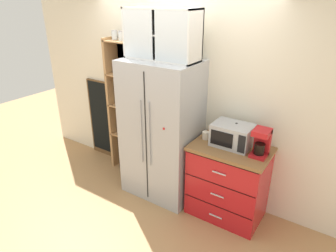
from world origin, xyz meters
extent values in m
plane|color=tan|center=(0.00, 0.00, 0.00)|extent=(10.84, 10.84, 0.00)
cube|color=silver|center=(0.00, 0.40, 1.27)|extent=(5.12, 0.10, 2.55)
cube|color=#ADAFB5|center=(0.00, 0.02, 0.91)|extent=(0.93, 0.65, 1.82)
cube|color=black|center=(0.00, -0.30, 0.91)|extent=(0.01, 0.01, 1.67)
cylinder|color=#ADAFB5|center=(-0.06, -0.32, 1.00)|extent=(0.02, 0.02, 0.82)
cylinder|color=#ADAFB5|center=(0.06, -0.32, 1.00)|extent=(0.02, 0.02, 0.82)
cube|color=red|center=(0.26, -0.30, 1.13)|extent=(0.02, 0.01, 0.02)
cube|color=brown|center=(-0.76, 0.37, 0.99)|extent=(0.56, 0.04, 1.98)
cube|color=tan|center=(-1.00, 0.22, 0.99)|extent=(0.04, 0.26, 1.98)
cube|color=tan|center=(-0.53, 0.22, 0.99)|extent=(0.04, 0.26, 1.98)
cube|color=tan|center=(-0.76, 0.22, 0.57)|extent=(0.50, 0.26, 0.02)
cylinder|color=silver|center=(-0.87, 0.23, 0.64)|extent=(0.07, 0.07, 0.13)
cylinder|color=brown|center=(-0.87, 0.23, 0.62)|extent=(0.06, 0.06, 0.09)
cylinder|color=#B2B2B7|center=(-0.87, 0.23, 0.71)|extent=(0.06, 0.06, 0.01)
cylinder|color=silver|center=(-0.66, 0.20, 0.64)|extent=(0.08, 0.08, 0.12)
cylinder|color=#382316|center=(-0.66, 0.20, 0.62)|extent=(0.07, 0.07, 0.08)
cylinder|color=#B2B2B7|center=(-0.66, 0.20, 0.70)|extent=(0.08, 0.08, 0.01)
cube|color=tan|center=(-0.76, 0.22, 1.03)|extent=(0.50, 0.26, 0.02)
cylinder|color=silver|center=(-0.89, 0.24, 1.10)|extent=(0.06, 0.06, 0.13)
cylinder|color=#CCB78C|center=(-0.89, 0.24, 1.08)|extent=(0.05, 0.05, 0.09)
cylinder|color=#B2B2B7|center=(-0.89, 0.24, 1.17)|extent=(0.06, 0.06, 0.01)
cylinder|color=silver|center=(-0.76, 0.21, 1.08)|extent=(0.07, 0.07, 0.09)
cylinder|color=#B77A38|center=(-0.76, 0.21, 1.07)|extent=(0.06, 0.06, 0.06)
cylinder|color=#B2B2B7|center=(-0.76, 0.21, 1.14)|extent=(0.06, 0.06, 0.01)
cylinder|color=silver|center=(-0.63, 0.20, 1.09)|extent=(0.08, 0.08, 0.10)
cylinder|color=white|center=(-0.63, 0.20, 1.07)|extent=(0.07, 0.07, 0.07)
cylinder|color=#B2B2B7|center=(-0.63, 0.20, 1.14)|extent=(0.07, 0.07, 0.01)
cube|color=tan|center=(-0.76, 0.22, 1.49)|extent=(0.50, 0.26, 0.02)
cylinder|color=silver|center=(-0.87, 0.23, 1.56)|extent=(0.08, 0.08, 0.14)
cylinder|color=#2D2D2D|center=(-0.87, 0.23, 1.54)|extent=(0.07, 0.07, 0.09)
cylinder|color=#B2B2B7|center=(-0.87, 0.23, 1.64)|extent=(0.08, 0.08, 0.01)
cylinder|color=silver|center=(-0.66, 0.22, 1.56)|extent=(0.07, 0.07, 0.12)
cylinder|color=beige|center=(-0.66, 0.22, 1.54)|extent=(0.06, 0.06, 0.08)
cylinder|color=#B2B2B7|center=(-0.66, 0.22, 1.63)|extent=(0.06, 0.06, 0.01)
cube|color=tan|center=(-0.76, 0.22, 1.95)|extent=(0.50, 0.26, 0.02)
cylinder|color=silver|center=(-0.91, 0.24, 2.01)|extent=(0.08, 0.08, 0.11)
cylinder|color=white|center=(-0.91, 0.24, 1.99)|extent=(0.07, 0.07, 0.08)
cylinder|color=#B2B2B7|center=(-0.91, 0.24, 2.07)|extent=(0.08, 0.08, 0.01)
cylinder|color=silver|center=(-0.76, 0.20, 2.01)|extent=(0.06, 0.06, 0.11)
cylinder|color=#E0C67F|center=(-0.76, 0.20, 1.99)|extent=(0.06, 0.06, 0.08)
cylinder|color=#B2B2B7|center=(-0.76, 0.20, 2.07)|extent=(0.06, 0.06, 0.01)
cube|color=red|center=(0.94, 0.07, 0.44)|extent=(0.86, 0.57, 0.89)
cube|color=olive|center=(0.94, 0.07, 0.91)|extent=(0.89, 0.60, 0.04)
cube|color=black|center=(0.94, -0.22, 0.28)|extent=(0.84, 0.00, 0.01)
cube|color=silver|center=(0.94, -0.23, 0.15)|extent=(0.16, 0.01, 0.01)
cube|color=black|center=(0.94, -0.22, 0.58)|extent=(0.84, 0.00, 0.01)
cube|color=silver|center=(0.94, -0.23, 0.44)|extent=(0.16, 0.01, 0.01)
cube|color=black|center=(0.94, -0.22, 0.87)|extent=(0.84, 0.00, 0.01)
cube|color=silver|center=(0.94, -0.23, 0.74)|extent=(0.16, 0.01, 0.01)
cube|color=#ADAFB5|center=(0.92, 0.12, 1.06)|extent=(0.44, 0.32, 0.26)
cube|color=black|center=(0.86, -0.05, 1.06)|extent=(0.26, 0.01, 0.17)
cube|color=black|center=(1.09, -0.05, 1.06)|extent=(0.08, 0.01, 0.20)
cube|color=red|center=(1.26, 0.05, 0.94)|extent=(0.17, 0.20, 0.03)
cube|color=red|center=(1.26, 0.12, 1.08)|extent=(0.17, 0.06, 0.30)
cube|color=red|center=(1.26, 0.05, 1.21)|extent=(0.17, 0.20, 0.06)
cylinder|color=black|center=(1.26, 0.04, 1.02)|extent=(0.11, 0.11, 0.12)
cylinder|color=silver|center=(0.59, 0.10, 0.97)|extent=(0.08, 0.08, 0.09)
torus|color=silver|center=(0.65, 0.10, 0.98)|extent=(0.05, 0.01, 0.05)
cylinder|color=navy|center=(0.94, 0.08, 0.97)|extent=(0.08, 0.08, 0.09)
torus|color=navy|center=(0.99, 0.08, 0.98)|extent=(0.05, 0.01, 0.05)
cylinder|color=navy|center=(0.94, 0.16, 1.02)|extent=(0.07, 0.07, 0.18)
cone|color=navy|center=(0.94, 0.16, 1.11)|extent=(0.07, 0.07, 0.04)
cylinder|color=navy|center=(0.94, 0.16, 1.14)|extent=(0.03, 0.03, 0.07)
cylinder|color=black|center=(0.94, 0.16, 1.18)|extent=(0.03, 0.03, 0.01)
cube|color=silver|center=(0.00, 0.19, 2.10)|extent=(0.89, 0.02, 0.57)
cube|color=silver|center=(0.00, 0.04, 2.38)|extent=(0.89, 0.32, 0.02)
cube|color=silver|center=(0.00, 0.04, 1.83)|extent=(0.89, 0.32, 0.02)
cube|color=silver|center=(-0.44, 0.04, 2.10)|extent=(0.02, 0.32, 0.57)
cube|color=silver|center=(0.44, 0.04, 2.10)|extent=(0.02, 0.32, 0.57)
cube|color=silver|center=(0.00, 0.04, 2.10)|extent=(0.86, 0.30, 0.02)
cube|color=silver|center=(-0.22, -0.11, 2.10)|extent=(0.41, 0.01, 0.53)
cube|color=silver|center=(0.22, -0.11, 2.10)|extent=(0.41, 0.01, 0.53)
cylinder|color=silver|center=(-0.31, 0.04, 1.84)|extent=(0.05, 0.05, 0.00)
cylinder|color=silver|center=(-0.31, 0.04, 1.87)|extent=(0.01, 0.01, 0.07)
cone|color=silver|center=(-0.31, 0.04, 1.93)|extent=(0.06, 0.06, 0.05)
cylinder|color=silver|center=(0.31, 0.04, 1.84)|extent=(0.05, 0.05, 0.00)
cylinder|color=silver|center=(0.31, 0.04, 1.87)|extent=(0.01, 0.01, 0.07)
cone|color=silver|center=(0.31, 0.04, 1.93)|extent=(0.06, 0.06, 0.05)
cylinder|color=white|center=(-0.27, 0.04, 2.14)|extent=(0.06, 0.06, 0.07)
cylinder|color=white|center=(0.00, 0.04, 2.14)|extent=(0.06, 0.06, 0.07)
cylinder|color=white|center=(0.27, 0.04, 2.14)|extent=(0.06, 0.06, 0.07)
cube|color=brown|center=(-1.36, 0.33, 0.64)|extent=(0.60, 0.04, 1.29)
cube|color=black|center=(-1.36, 0.31, 0.67)|extent=(0.54, 0.01, 1.19)
camera|label=1|loc=(1.99, -2.81, 2.51)|focal=31.74mm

